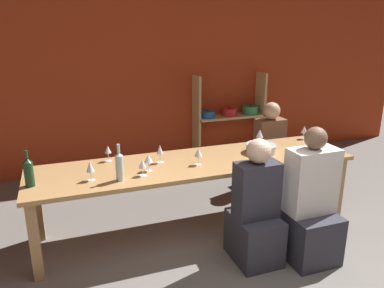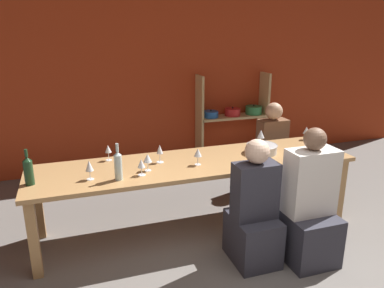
# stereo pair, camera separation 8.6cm
# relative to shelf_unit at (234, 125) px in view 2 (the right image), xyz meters

# --- Properties ---
(wall_back_red) EXTENTS (8.80, 0.06, 2.70)m
(wall_back_red) POSITION_rel_shelf_unit_xyz_m (-1.14, 0.20, 0.80)
(wall_back_red) COLOR #B23819
(wall_back_red) RESTS_ON ground_plane
(shelf_unit) EXTENTS (1.11, 0.30, 1.34)m
(shelf_unit) POSITION_rel_shelf_unit_xyz_m (0.00, 0.00, 0.00)
(shelf_unit) COLOR tan
(shelf_unit) RESTS_ON ground_plane
(dining_table) EXTENTS (3.18, 0.82, 0.74)m
(dining_table) POSITION_rel_shelf_unit_xyz_m (-1.27, -1.85, 0.12)
(dining_table) COLOR #AD7F4C
(dining_table) RESTS_ON ground_plane
(mixing_bowl) EXTENTS (0.33, 0.33, 0.09)m
(mixing_bowl) POSITION_rel_shelf_unit_xyz_m (-0.52, -1.82, 0.24)
(mixing_bowl) COLOR #B7BABC
(mixing_bowl) RESTS_ON dining_table
(wine_bottle_green) EXTENTS (0.08, 0.08, 0.31)m
(wine_bottle_green) POSITION_rel_shelf_unit_xyz_m (-2.77, -1.94, 0.32)
(wine_bottle_green) COLOR #19381E
(wine_bottle_green) RESTS_ON dining_table
(wine_bottle_dark) EXTENTS (0.07, 0.07, 0.33)m
(wine_bottle_dark) POSITION_rel_shelf_unit_xyz_m (-2.05, -2.07, 0.32)
(wine_bottle_dark) COLOR #B2C6C1
(wine_bottle_dark) RESTS_ON dining_table
(wine_glass_red_a) EXTENTS (0.07, 0.07, 0.15)m
(wine_glass_red_a) POSITION_rel_shelf_unit_xyz_m (-1.84, -2.04, 0.30)
(wine_glass_red_a) COLOR white
(wine_glass_red_a) RESTS_ON dining_table
(wine_glass_empty_a) EXTENTS (0.08, 0.08, 0.16)m
(wine_glass_empty_a) POSITION_rel_shelf_unit_xyz_m (0.14, -1.88, 0.30)
(wine_glass_empty_a) COLOR white
(wine_glass_empty_a) RESTS_ON dining_table
(wine_glass_white_a) EXTENTS (0.07, 0.07, 0.16)m
(wine_glass_white_a) POSITION_rel_shelf_unit_xyz_m (-1.28, -1.95, 0.31)
(wine_glass_white_a) COLOR white
(wine_glass_white_a) RESTS_ON dining_table
(wine_glass_white_b) EXTENTS (0.08, 0.08, 0.15)m
(wine_glass_white_b) POSITION_rel_shelf_unit_xyz_m (0.21, -1.55, 0.30)
(wine_glass_white_b) COLOR white
(wine_glass_white_b) RESTS_ON dining_table
(wine_glass_red_b) EXTENTS (0.07, 0.07, 0.18)m
(wine_glass_red_b) POSITION_rel_shelf_unit_xyz_m (-0.69, -2.02, 0.31)
(wine_glass_red_b) COLOR white
(wine_glass_red_b) RESTS_ON dining_table
(wine_glass_red_c) EXTENTS (0.07, 0.07, 0.17)m
(wine_glass_red_c) POSITION_rel_shelf_unit_xyz_m (0.06, -1.97, 0.30)
(wine_glass_red_c) COLOR white
(wine_glass_red_c) RESTS_ON dining_table
(wine_glass_empty_b) EXTENTS (0.06, 0.06, 0.16)m
(wine_glass_empty_b) POSITION_rel_shelf_unit_xyz_m (-2.07, -1.55, 0.30)
(wine_glass_empty_b) COLOR white
(wine_glass_empty_b) RESTS_ON dining_table
(wine_glass_red_d) EXTENTS (0.08, 0.08, 0.18)m
(wine_glass_red_d) POSITION_rel_shelf_unit_xyz_m (-0.42, -1.60, 0.32)
(wine_glass_red_d) COLOR white
(wine_glass_red_d) RESTS_ON dining_table
(wine_glass_empty_c) EXTENTS (0.07, 0.07, 0.18)m
(wine_glass_empty_c) POSITION_rel_shelf_unit_xyz_m (-1.60, -1.76, 0.32)
(wine_glass_empty_c) COLOR white
(wine_glass_empty_c) RESTS_ON dining_table
(wine_glass_white_c) EXTENTS (0.08, 0.08, 0.16)m
(wine_glass_white_c) POSITION_rel_shelf_unit_xyz_m (-1.76, -1.94, 0.31)
(wine_glass_white_c) COLOR white
(wine_glass_white_c) RESTS_ON dining_table
(wine_glass_white_d) EXTENTS (0.07, 0.07, 0.17)m
(wine_glass_white_d) POSITION_rel_shelf_unit_xyz_m (-2.28, -1.99, 0.31)
(wine_glass_white_d) COLOR white
(wine_glass_white_d) RESTS_ON dining_table
(person_near_a) EXTENTS (0.43, 0.53, 1.22)m
(person_near_a) POSITION_rel_shelf_unit_xyz_m (-0.50, -2.64, -0.11)
(person_near_a) COLOR #2D2D38
(person_near_a) RESTS_ON ground_plane
(person_far_a) EXTENTS (0.36, 0.46, 1.12)m
(person_far_a) POSITION_rel_shelf_unit_xyz_m (0.01, -1.13, -0.13)
(person_far_a) COLOR #2D2D38
(person_far_a) RESTS_ON ground_plane
(person_near_b) EXTENTS (0.38, 0.47, 1.13)m
(person_near_b) POSITION_rel_shelf_unit_xyz_m (-0.96, -2.53, -0.13)
(person_near_b) COLOR #2D2D38
(person_near_b) RESTS_ON ground_plane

